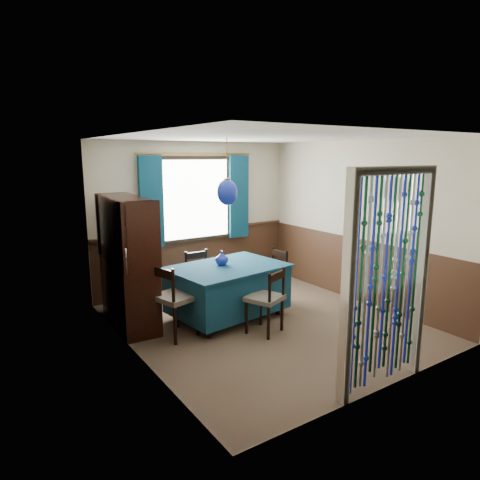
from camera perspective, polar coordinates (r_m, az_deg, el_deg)
floor at (r=6.02m, az=3.30°, el=-10.99°), size 4.00×4.00×0.00m
ceiling at (r=5.58m, az=3.60°, el=13.54°), size 4.00×4.00×0.00m
wall_back at (r=7.34m, az=-5.99°, el=3.16°), size 3.60×0.00×3.60m
wall_front at (r=4.28m, az=19.77°, el=-3.29°), size 3.60×0.00×3.60m
wall_left at (r=4.82m, az=-13.93°, el=-1.36°), size 0.00×4.00×4.00m
wall_right at (r=6.89m, az=15.51°, el=2.27°), size 0.00×4.00×4.00m
wainscot_back at (r=7.47m, az=-5.82°, el=-2.56°), size 3.60×0.00×3.60m
wainscot_front at (r=4.52m, az=18.98°, el=-12.50°), size 3.60×0.00×3.60m
wainscot_left at (r=5.04m, az=-13.36°, el=-9.70°), size 0.00×4.00×4.00m
wainscot_right at (r=7.03m, az=15.11°, el=-3.79°), size 0.00×4.00×4.00m
window at (r=7.26m, az=-5.86°, el=5.46°), size 1.32×0.12×1.42m
doorway at (r=4.36m, az=18.97°, el=-5.68°), size 1.16×0.12×2.18m
dining_table at (r=6.06m, az=-1.66°, el=-6.40°), size 1.69×1.27×0.76m
chair_near at (r=5.56m, az=3.57°, el=-7.83°), size 0.55×0.54×0.86m
chair_far at (r=6.56m, az=-5.28°, el=-4.97°), size 0.43×0.41×0.84m
chair_left at (r=5.48m, az=-8.86°, el=-7.67°), size 0.57×0.58×0.96m
chair_right at (r=6.62m, az=4.28°, el=-4.73°), size 0.41×0.43×0.86m
sideboard at (r=6.00m, az=-14.71°, el=-5.30°), size 0.55×1.36×1.75m
pendant_lamp at (r=5.80m, az=-1.73°, el=6.41°), size 0.28×0.28×0.89m
vase_table at (r=6.02m, az=-2.46°, el=-2.49°), size 0.23×0.23×0.18m
bowl_shelf at (r=5.67m, az=-13.70°, el=0.18°), size 0.26×0.26×0.05m
vase_sideboard at (r=6.18m, az=-15.15°, el=-1.45°), size 0.20×0.20×0.17m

